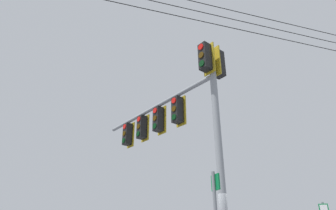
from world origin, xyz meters
The scene contains 2 objects.
signal_mast_assembly centered at (-0.16, 1.19, 5.10)m, with size 2.33×6.09×6.98m.
overhead_wire_span centered at (0.06, -1.01, 8.35)m, with size 15.93×13.01×0.92m.
Camera 1 is at (-7.48, -3.38, 1.52)m, focal length 30.16 mm.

